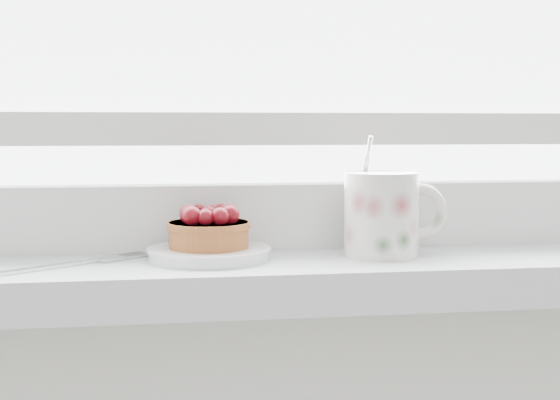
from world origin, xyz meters
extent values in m
cube|color=silver|center=(0.00, 1.90, 0.92)|extent=(1.60, 0.20, 0.04)
cube|color=silver|center=(0.00, 1.97, 0.97)|extent=(1.30, 0.05, 0.07)
cube|color=silver|center=(0.00, 1.97, 1.07)|extent=(1.30, 0.04, 0.04)
cylinder|color=silver|center=(-0.05, 1.89, 0.95)|extent=(0.12, 0.12, 0.01)
cylinder|color=brown|center=(-0.05, 1.89, 0.96)|extent=(0.08, 0.08, 0.03)
cylinder|color=brown|center=(-0.05, 1.89, 0.97)|extent=(0.08, 0.08, 0.01)
sphere|color=#4F0007|center=(-0.05, 1.89, 0.99)|extent=(0.02, 0.02, 0.02)
sphere|color=#4F0007|center=(-0.03, 1.90, 0.99)|extent=(0.02, 0.02, 0.02)
sphere|color=#4F0007|center=(-0.03, 1.91, 0.99)|extent=(0.02, 0.02, 0.02)
sphere|color=#4F0007|center=(-0.04, 1.91, 0.98)|extent=(0.02, 0.02, 0.02)
sphere|color=#4F0007|center=(-0.06, 1.91, 0.99)|extent=(0.02, 0.02, 0.02)
sphere|color=#4F0007|center=(-0.07, 1.90, 0.99)|extent=(0.02, 0.02, 0.02)
sphere|color=#4F0007|center=(-0.07, 1.89, 0.99)|extent=(0.02, 0.02, 0.02)
sphere|color=#4F0007|center=(-0.06, 1.88, 0.99)|extent=(0.02, 0.02, 0.02)
sphere|color=#4F0007|center=(-0.05, 1.87, 0.98)|extent=(0.02, 0.02, 0.02)
sphere|color=#4F0007|center=(-0.04, 1.87, 0.99)|extent=(0.02, 0.02, 0.02)
sphere|color=#4F0007|center=(-0.03, 1.88, 0.99)|extent=(0.02, 0.02, 0.02)
cylinder|color=silver|center=(0.13, 1.89, 0.98)|extent=(0.08, 0.08, 0.09)
cylinder|color=black|center=(0.13, 1.89, 1.02)|extent=(0.07, 0.07, 0.01)
torus|color=silver|center=(0.17, 1.89, 0.98)|extent=(0.06, 0.01, 0.06)
cylinder|color=silver|center=(0.12, 1.90, 1.04)|extent=(0.01, 0.02, 0.05)
cube|color=silver|center=(-0.21, 1.85, 0.94)|extent=(0.09, 0.07, 0.00)
cube|color=silver|center=(-0.16, 1.89, 0.94)|extent=(0.02, 0.02, 0.00)
cube|color=silver|center=(-0.15, 1.90, 0.94)|extent=(0.04, 0.04, 0.00)
cube|color=silver|center=(-0.12, 1.91, 0.94)|extent=(0.03, 0.02, 0.00)
cube|color=silver|center=(-0.12, 1.92, 0.94)|extent=(0.03, 0.02, 0.00)
cube|color=silver|center=(-0.12, 1.92, 0.94)|extent=(0.03, 0.02, 0.00)
cube|color=silver|center=(-0.13, 1.93, 0.94)|extent=(0.03, 0.02, 0.00)
camera|label=1|loc=(-0.09, 1.12, 1.07)|focal=50.00mm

